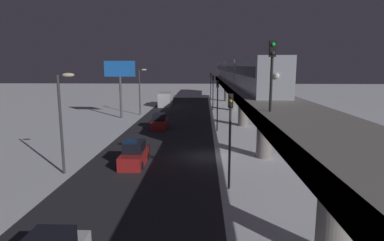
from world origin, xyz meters
The scene contains 15 objects.
ground_plane centered at (0.00, 0.00, 0.00)m, with size 240.00×240.00×0.00m, color white.
avenue_asphalt centered at (4.60, 0.00, 0.00)m, with size 11.00×108.98×0.01m, color #28282D.
elevated_railway centered at (-5.14, 0.00, 4.80)m, with size 5.00×108.98×5.55m.
subway_train centered at (-5.23, -33.22, 7.33)m, with size 2.94×74.07×3.40m.
rail_signal centered at (-3.61, 9.73, 8.28)m, with size 0.36×0.41×4.00m.
sedan_red centered at (6.00, 2.43, 0.78)m, with size 1.91×4.56×1.97m.
sedan_red_2 centered at (6.00, -13.34, 0.80)m, with size 1.80×4.28×1.97m.
box_truck centered at (8.00, -37.44, 1.35)m, with size 2.40×7.40×2.80m.
traffic_light_near centered at (-1.50, 7.70, 4.20)m, with size 0.32×0.44×6.40m.
traffic_light_mid centered at (-1.50, -11.71, 4.20)m, with size 0.32×0.44×6.40m.
traffic_light_far centered at (-1.50, -31.13, 4.20)m, with size 0.32×0.44×6.40m.
traffic_light_distant centered at (-1.50, -50.54, 4.20)m, with size 0.32×0.44×6.40m.
commercial_billboard centered at (13.25, -21.70, 6.83)m, with size 4.80×0.36×8.90m.
street_lamp_near centered at (10.67, 5.00, 4.81)m, with size 1.35×0.44×7.65m.
street_lamp_far centered at (10.67, -25.00, 4.81)m, with size 1.35×0.44×7.65m.
Camera 1 is at (0.24, 28.30, 8.17)m, focal length 30.13 mm.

